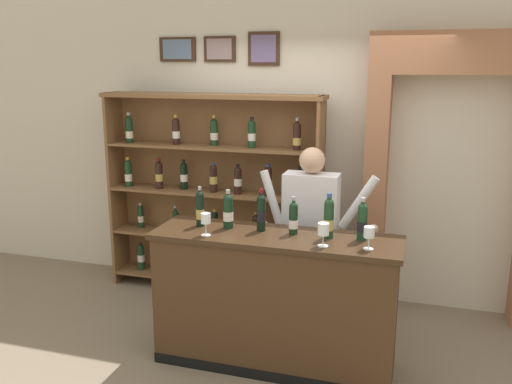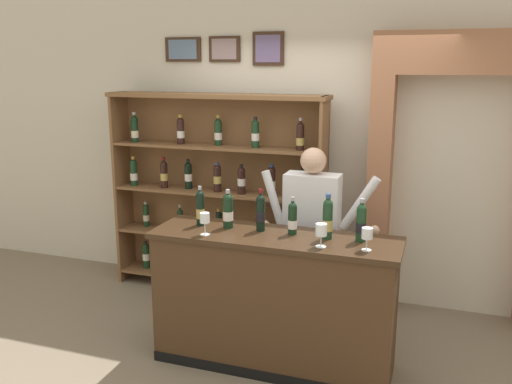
{
  "view_description": "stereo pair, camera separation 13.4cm",
  "coord_description": "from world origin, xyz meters",
  "px_view_note": "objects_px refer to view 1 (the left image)",
  "views": [
    {
      "loc": [
        1.04,
        -3.68,
        2.27
      ],
      "look_at": [
        -0.15,
        0.19,
        1.31
      ],
      "focal_mm": 38.04,
      "sensor_mm": 36.0,
      "label": 1
    },
    {
      "loc": [
        1.17,
        -3.64,
        2.27
      ],
      "look_at": [
        -0.15,
        0.19,
        1.31
      ],
      "focal_mm": 38.04,
      "sensor_mm": 36.0,
      "label": 2
    }
  ],
  "objects_px": {
    "tasting_bottle_super_tuscan": "(200,208)",
    "wine_glass_spare": "(323,230)",
    "tasting_bottle_rosso": "(228,211)",
    "tasting_counter": "(275,301)",
    "shopkeeper": "(311,221)",
    "tasting_bottle_prosecco": "(293,218)",
    "wine_shelf": "(214,189)",
    "wine_glass_center": "(206,220)",
    "tasting_bottle_brunello": "(362,221)",
    "tasting_bottle_chianti": "(261,212)",
    "wine_glass_left": "(369,233)",
    "tasting_bottle_riserva": "(329,218)"
  },
  "relations": [
    {
      "from": "tasting_bottle_super_tuscan",
      "to": "wine_glass_spare",
      "type": "xyz_separation_m",
      "value": [
        1.0,
        -0.2,
        -0.03
      ]
    },
    {
      "from": "tasting_bottle_rosso",
      "to": "wine_glass_spare",
      "type": "distance_m",
      "value": 0.8
    },
    {
      "from": "tasting_counter",
      "to": "shopkeeper",
      "type": "height_order",
      "value": "shopkeeper"
    },
    {
      "from": "shopkeeper",
      "to": "tasting_bottle_super_tuscan",
      "type": "height_order",
      "value": "shopkeeper"
    },
    {
      "from": "tasting_bottle_prosecco",
      "to": "tasting_counter",
      "type": "bearing_deg",
      "value": -148.95
    },
    {
      "from": "wine_shelf",
      "to": "tasting_counter",
      "type": "bearing_deg",
      "value": -51.5
    },
    {
      "from": "tasting_bottle_rosso",
      "to": "wine_glass_center",
      "type": "relative_size",
      "value": 1.77
    },
    {
      "from": "wine_shelf",
      "to": "shopkeeper",
      "type": "xyz_separation_m",
      "value": [
        1.11,
        -0.64,
        -0.05
      ]
    },
    {
      "from": "tasting_bottle_prosecco",
      "to": "tasting_bottle_brunello",
      "type": "relative_size",
      "value": 0.91
    },
    {
      "from": "tasting_bottle_super_tuscan",
      "to": "wine_glass_spare",
      "type": "relative_size",
      "value": 1.88
    },
    {
      "from": "shopkeeper",
      "to": "tasting_bottle_prosecco",
      "type": "distance_m",
      "value": 0.52
    },
    {
      "from": "wine_shelf",
      "to": "tasting_bottle_chianti",
      "type": "distance_m",
      "value": 1.4
    },
    {
      "from": "tasting_counter",
      "to": "shopkeeper",
      "type": "distance_m",
      "value": 0.76
    },
    {
      "from": "shopkeeper",
      "to": "wine_glass_spare",
      "type": "distance_m",
      "value": 0.76
    },
    {
      "from": "tasting_bottle_super_tuscan",
      "to": "wine_glass_center",
      "type": "relative_size",
      "value": 1.85
    },
    {
      "from": "tasting_bottle_brunello",
      "to": "tasting_bottle_prosecco",
      "type": "bearing_deg",
      "value": 179.76
    },
    {
      "from": "shopkeeper",
      "to": "tasting_bottle_rosso",
      "type": "distance_m",
      "value": 0.76
    },
    {
      "from": "tasting_counter",
      "to": "tasting_bottle_super_tuscan",
      "type": "relative_size",
      "value": 5.9
    },
    {
      "from": "tasting_bottle_brunello",
      "to": "wine_glass_left",
      "type": "distance_m",
      "value": 0.2
    },
    {
      "from": "tasting_bottle_super_tuscan",
      "to": "tasting_bottle_rosso",
      "type": "distance_m",
      "value": 0.23
    },
    {
      "from": "tasting_counter",
      "to": "tasting_bottle_prosecco",
      "type": "distance_m",
      "value": 0.66
    },
    {
      "from": "tasting_bottle_rosso",
      "to": "tasting_bottle_prosecco",
      "type": "distance_m",
      "value": 0.51
    },
    {
      "from": "tasting_bottle_chianti",
      "to": "tasting_bottle_prosecco",
      "type": "xyz_separation_m",
      "value": [
        0.25,
        -0.0,
        -0.02
      ]
    },
    {
      "from": "wine_glass_center",
      "to": "tasting_bottle_rosso",
      "type": "bearing_deg",
      "value": 67.96
    },
    {
      "from": "tasting_counter",
      "to": "tasting_bottle_brunello",
      "type": "xyz_separation_m",
      "value": [
        0.62,
        0.07,
        0.66
      ]
    },
    {
      "from": "wine_glass_spare",
      "to": "wine_glass_left",
      "type": "bearing_deg",
      "value": 5.8
    },
    {
      "from": "shopkeeper",
      "to": "tasting_bottle_riserva",
      "type": "relative_size",
      "value": 4.89
    },
    {
      "from": "tasting_bottle_rosso",
      "to": "wine_glass_left",
      "type": "bearing_deg",
      "value": -9.65
    },
    {
      "from": "tasting_bottle_prosecco",
      "to": "tasting_bottle_brunello",
      "type": "height_order",
      "value": "tasting_bottle_brunello"
    },
    {
      "from": "wine_shelf",
      "to": "tasting_counter",
      "type": "height_order",
      "value": "wine_shelf"
    },
    {
      "from": "tasting_bottle_riserva",
      "to": "wine_glass_spare",
      "type": "bearing_deg",
      "value": -90.76
    },
    {
      "from": "tasting_bottle_super_tuscan",
      "to": "wine_glass_left",
      "type": "bearing_deg",
      "value": -7.48
    },
    {
      "from": "shopkeeper",
      "to": "wine_glass_left",
      "type": "distance_m",
      "value": 0.87
    },
    {
      "from": "shopkeeper",
      "to": "wine_glass_center",
      "type": "bearing_deg",
      "value": -131.57
    },
    {
      "from": "tasting_bottle_prosecco",
      "to": "tasting_bottle_rosso",
      "type": "bearing_deg",
      "value": -179.69
    },
    {
      "from": "wine_shelf",
      "to": "wine_glass_spare",
      "type": "bearing_deg",
      "value": -45.27
    },
    {
      "from": "tasting_bottle_chianti",
      "to": "tasting_bottle_brunello",
      "type": "relative_size",
      "value": 1.03
    },
    {
      "from": "tasting_bottle_rosso",
      "to": "tasting_bottle_riserva",
      "type": "bearing_deg",
      "value": -1.32
    },
    {
      "from": "tasting_bottle_chianti",
      "to": "tasting_bottle_riserva",
      "type": "xyz_separation_m",
      "value": [
        0.51,
        -0.02,
        0.01
      ]
    },
    {
      "from": "tasting_bottle_chianti",
      "to": "wine_glass_center",
      "type": "relative_size",
      "value": 1.91
    },
    {
      "from": "tasting_bottle_riserva",
      "to": "tasting_bottle_brunello",
      "type": "xyz_separation_m",
      "value": [
        0.24,
        0.02,
        -0.01
      ]
    },
    {
      "from": "tasting_counter",
      "to": "wine_glass_spare",
      "type": "xyz_separation_m",
      "value": [
        0.38,
        -0.15,
        0.64
      ]
    },
    {
      "from": "wine_shelf",
      "to": "tasting_bottle_brunello",
      "type": "height_order",
      "value": "wine_shelf"
    },
    {
      "from": "tasting_bottle_chianti",
      "to": "tasting_bottle_riserva",
      "type": "relative_size",
      "value": 0.98
    },
    {
      "from": "shopkeeper",
      "to": "tasting_bottle_prosecco",
      "type": "relative_size",
      "value": 5.71
    },
    {
      "from": "shopkeeper",
      "to": "wine_glass_left",
      "type": "bearing_deg",
      "value": -51.76
    },
    {
      "from": "tasting_bottle_prosecco",
      "to": "wine_glass_left",
      "type": "height_order",
      "value": "tasting_bottle_prosecco"
    },
    {
      "from": "wine_shelf",
      "to": "tasting_bottle_chianti",
      "type": "xyz_separation_m",
      "value": [
        0.82,
        -1.12,
        0.13
      ]
    },
    {
      "from": "tasting_bottle_riserva",
      "to": "wine_glass_left",
      "type": "height_order",
      "value": "tasting_bottle_riserva"
    },
    {
      "from": "tasting_bottle_riserva",
      "to": "wine_glass_left",
      "type": "xyz_separation_m",
      "value": [
        0.3,
        -0.17,
        -0.04
      ]
    }
  ]
}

